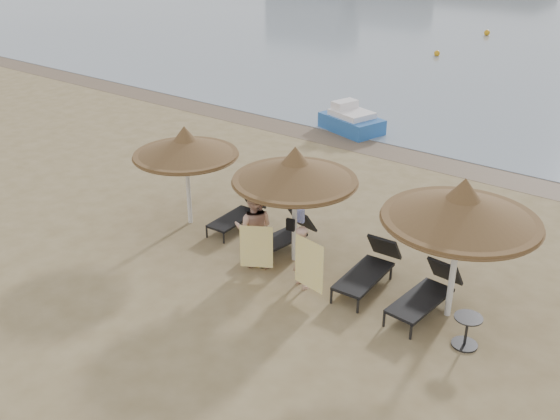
% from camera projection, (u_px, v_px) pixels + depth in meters
% --- Properties ---
extents(ground, '(160.00, 160.00, 0.00)m').
position_uv_depth(ground, '(255.00, 281.00, 14.11)').
color(ground, '#96825B').
rests_on(ground, ground).
extents(wet_sand_strip, '(200.00, 1.60, 0.01)m').
position_uv_depth(wet_sand_strip, '(431.00, 161.00, 20.89)').
color(wet_sand_strip, brown).
rests_on(wet_sand_strip, ground).
extents(palapa_left, '(2.72, 2.72, 2.70)m').
position_uv_depth(palapa_left, '(185.00, 147.00, 15.84)').
color(palapa_left, silver).
rests_on(palapa_left, ground).
extents(palapa_center, '(2.89, 2.89, 2.87)m').
position_uv_depth(palapa_center, '(295.00, 171.00, 14.00)').
color(palapa_center, silver).
rests_on(palapa_center, ground).
extents(palapa_right, '(3.09, 3.09, 3.07)m').
position_uv_depth(palapa_right, '(462.00, 208.00, 11.88)').
color(palapa_right, silver).
rests_on(palapa_right, ground).
extents(lounger_far_left, '(0.70, 1.88, 0.83)m').
position_uv_depth(lounger_far_left, '(239.00, 213.00, 16.43)').
color(lounger_far_left, '#242425').
rests_on(lounger_far_left, ground).
extents(lounger_near_left, '(0.92, 2.00, 0.86)m').
position_uv_depth(lounger_near_left, '(284.00, 235.00, 15.29)').
color(lounger_near_left, '#242425').
rests_on(lounger_near_left, ground).
extents(lounger_near_right, '(0.79, 2.14, 0.95)m').
position_uv_depth(lounger_near_right, '(370.00, 268.00, 13.81)').
color(lounger_near_right, '#242425').
rests_on(lounger_near_right, ground).
extents(lounger_far_right, '(0.88, 2.13, 0.93)m').
position_uv_depth(lounger_far_right, '(428.00, 292.00, 12.94)').
color(lounger_far_right, '#242425').
rests_on(lounger_far_right, ground).
extents(side_table, '(0.54, 0.54, 0.65)m').
position_uv_depth(side_table, '(466.00, 332.00, 11.89)').
color(side_table, '#242425').
rests_on(side_table, ground).
extents(person_left, '(1.20, 1.07, 2.19)m').
position_uv_depth(person_left, '(254.00, 223.00, 14.32)').
color(person_left, '#D3A28E').
rests_on(person_left, ground).
extents(person_right, '(0.93, 0.77, 1.73)m').
position_uv_depth(person_right, '(302.00, 252.00, 13.55)').
color(person_right, '#D3A28E').
rests_on(person_right, ground).
extents(towel_left, '(0.66, 0.39, 1.05)m').
position_uv_depth(towel_left, '(256.00, 247.00, 14.04)').
color(towel_left, yellow).
rests_on(towel_left, ground).
extents(towel_right, '(0.82, 0.17, 1.16)m').
position_uv_depth(towel_right, '(309.00, 264.00, 13.21)').
color(towel_right, yellow).
rests_on(towel_right, ground).
extents(bag_patterned, '(0.27, 0.11, 0.34)m').
position_uv_depth(bag_patterned, '(299.00, 215.00, 14.64)').
color(bag_patterned, silver).
rests_on(bag_patterned, ground).
extents(bag_dark, '(0.21, 0.09, 0.29)m').
position_uv_depth(bag_dark, '(290.00, 225.00, 14.45)').
color(bag_dark, black).
rests_on(bag_dark, ground).
extents(pedal_boat, '(2.65, 2.02, 1.09)m').
position_uv_depth(pedal_boat, '(351.00, 121.00, 23.57)').
color(pedal_boat, '#2660B2').
rests_on(pedal_boat, ground).
extents(buoy_left, '(0.34, 0.34, 0.34)m').
position_uv_depth(buoy_left, '(437.00, 53.00, 35.90)').
color(buoy_left, orange).
rests_on(buoy_left, ground).
extents(buoy_extra, '(0.39, 0.39, 0.39)m').
position_uv_depth(buoy_extra, '(487.00, 33.00, 41.88)').
color(buoy_extra, orange).
rests_on(buoy_extra, ground).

